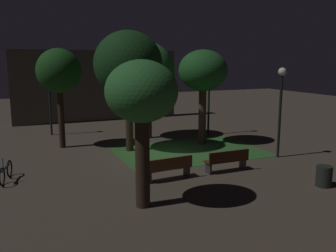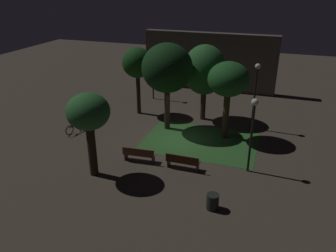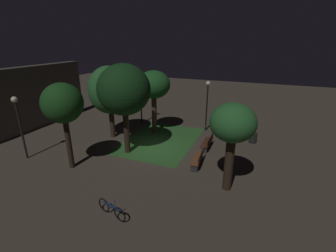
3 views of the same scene
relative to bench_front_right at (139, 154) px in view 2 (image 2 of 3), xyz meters
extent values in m
plane|color=#473D33|center=(1.25, 3.25, -0.48)|extent=(60.00, 60.00, 0.00)
cube|color=#2D6028|center=(2.62, 3.52, -0.48)|extent=(6.96, 4.89, 0.01)
cube|color=brown|center=(-0.01, 0.07, -0.03)|extent=(1.83, 0.61, 0.06)
cube|color=brown|center=(0.01, -0.13, 0.20)|extent=(1.80, 0.19, 0.40)
cube|color=#2D2D33|center=(-0.80, 0.02, -0.27)|extent=(0.11, 0.39, 0.42)
cube|color=#2D2D33|center=(0.79, 0.13, -0.27)|extent=(0.11, 0.39, 0.42)
cube|color=#422314|center=(2.51, 0.07, -0.03)|extent=(1.80, 0.49, 0.06)
cube|color=#422314|center=(2.51, -0.14, 0.20)|extent=(1.80, 0.07, 0.40)
cube|color=#2D2D33|center=(1.71, 0.07, -0.27)|extent=(0.08, 0.38, 0.42)
cube|color=#2D2D33|center=(3.31, 0.08, -0.27)|extent=(0.08, 0.38, 0.42)
cylinder|color=#423021|center=(3.93, 4.66, 1.10)|extent=(0.39, 0.39, 3.16)
ellipsoid|color=#1E5623|center=(3.93, 4.66, 3.37)|extent=(2.51, 2.51, 2.10)
cylinder|color=#2D2116|center=(0.00, 4.80, 1.16)|extent=(0.37, 0.37, 3.28)
ellipsoid|color=#143816|center=(0.00, 4.80, 3.69)|extent=(3.24, 3.24, 3.15)
cylinder|color=#2D2116|center=(-1.71, -1.94, 0.98)|extent=(0.43, 0.43, 2.91)
ellipsoid|color=#28662D|center=(-1.71, -1.94, 3.02)|extent=(2.12, 2.12, 1.82)
cylinder|color=#38281C|center=(1.88, 7.22, 0.92)|extent=(0.38, 0.38, 2.80)
ellipsoid|color=#28662D|center=(1.88, 7.22, 3.14)|extent=(2.98, 2.98, 3.43)
cylinder|color=#2D2116|center=(-2.93, 6.79, 1.15)|extent=(0.30, 0.30, 3.26)
ellipsoid|color=#194719|center=(-2.93, 6.79, 3.37)|extent=(2.17, 2.17, 2.18)
cylinder|color=black|center=(-3.10, 10.24, 1.33)|extent=(0.12, 0.12, 3.63)
sphere|color=#F4E5B2|center=(-3.10, 10.24, 3.29)|extent=(0.36, 0.36, 0.36)
cylinder|color=black|center=(5.83, 0.94, 1.38)|extent=(0.12, 0.12, 3.72)
sphere|color=white|center=(5.83, 0.94, 3.39)|extent=(0.36, 0.36, 0.36)
cylinder|color=black|center=(5.42, 6.61, 1.59)|extent=(0.12, 0.12, 4.14)
sphere|color=#F2EDCC|center=(5.42, 6.61, 3.80)|extent=(0.36, 0.36, 0.36)
cylinder|color=black|center=(4.71, -2.80, -0.11)|extent=(0.55, 0.55, 0.74)
torus|color=black|center=(-5.41, 2.72, -0.15)|extent=(0.22, 0.65, 0.66)
torus|color=black|center=(-5.66, 1.77, -0.15)|extent=(0.22, 0.65, 0.66)
cube|color=navy|center=(-5.54, 2.24, 0.03)|extent=(0.29, 0.96, 0.08)
cylinder|color=navy|center=(-5.60, 2.01, 0.25)|extent=(0.03, 0.03, 0.40)
cube|color=#4C4742|center=(0.67, 14.45, 2.05)|extent=(11.81, 0.80, 5.06)
camera|label=1|loc=(-5.18, -11.84, 3.92)|focal=38.94mm
camera|label=2|loc=(6.79, -15.00, 8.92)|focal=36.07mm
camera|label=3|loc=(-12.20, -2.98, 6.55)|focal=25.38mm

